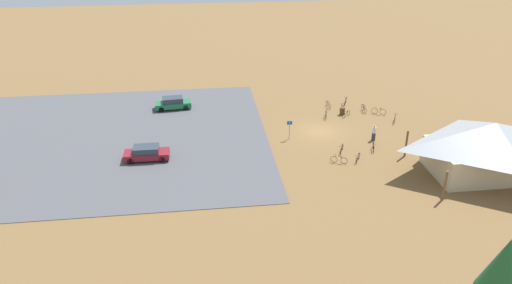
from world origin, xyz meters
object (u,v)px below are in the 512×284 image
Objects in this scene: bicycle_orange_mid_cluster at (328,105)px; bicycle_silver_edge_north at (343,109)px; bicycle_teal_lone_west at (326,114)px; visitor_at_bikes at (374,132)px; car_green_back_corner at (173,103)px; bike_pavilion at (491,145)px; bicycle_blue_near_sign at (395,119)px; car_maroon_aisle_side at (147,153)px; trash_bin at (342,111)px; bicycle_black_lone_east at (364,109)px; bicycle_red_yard_left at (342,149)px; bicycle_yellow_yard_right at (339,160)px; bicycle_purple_back_row at (358,158)px; lot_sign at (289,127)px; bicycle_teal_edge_south at (373,147)px; pine_midwest at (504,267)px; bicycle_green_near_porch at (346,114)px; bicycle_yellow_front_row at (379,111)px; bicycle_white_by_bin at (345,101)px.

bicycle_silver_edge_north is at bearing 135.85° from bicycle_orange_mid_cluster.
visitor_at_bikes reaches higher than bicycle_teal_lone_west.
bike_pavilion is at bearing 146.30° from car_green_back_corner.
bicycle_teal_lone_west is at bearing -16.90° from bicycle_blue_near_sign.
car_green_back_corner reaches higher than bicycle_silver_edge_north.
car_maroon_aisle_side reaches higher than bicycle_blue_near_sign.
trash_bin is (9.43, -15.40, -2.45)m from bike_pavilion.
car_maroon_aisle_side reaches higher than trash_bin.
bicycle_black_lone_east is at bearing 170.41° from car_green_back_corner.
car_green_back_corner reaches higher than bicycle_red_yard_left.
bicycle_yellow_yard_right is 0.88× the size of bicycle_black_lone_east.
bicycle_orange_mid_cluster is at bearing -39.63° from bicycle_blue_near_sign.
bicycle_blue_near_sign is (-9.18, -8.91, 0.02)m from bicycle_yellow_yard_right.
car_maroon_aisle_side is at bearing -7.98° from bicycle_purple_back_row.
bicycle_yellow_yard_right is at bearing 122.54° from lot_sign.
bike_pavilion is 7.34× the size of visitor_at_bikes.
bicycle_teal_edge_south reaches higher than trash_bin.
bicycle_red_yard_left is 0.91× the size of visitor_at_bikes.
visitor_at_bikes is at bearing 78.84° from bicycle_black_lone_east.
pine_midwest is at bearing 83.88° from bicycle_black_lone_east.
bicycle_purple_back_row is (-5.78, 5.80, -1.06)m from lot_sign.
bicycle_green_near_porch reaches higher than bicycle_purple_back_row.
car_maroon_aisle_side reaches higher than bicycle_purple_back_row.
bike_pavilion is 7.54× the size of bicycle_orange_mid_cluster.
bicycle_yellow_yard_right is 1.01× the size of bicycle_yellow_front_row.
bicycle_yellow_front_row is (-5.14, -32.73, -4.31)m from pine_midwest.
bicycle_orange_mid_cluster is at bearing -128.10° from lot_sign.
trash_bin is 0.52× the size of bicycle_black_lone_east.
bicycle_purple_back_row is 14.12m from bicycle_orange_mid_cluster.
bicycle_orange_mid_cluster is at bearing -82.50° from bicycle_teal_edge_south.
bicycle_silver_edge_north reaches higher than bicycle_white_by_bin.
bicycle_blue_near_sign is 8.26m from bicycle_teal_edge_south.
car_green_back_corner is 1.02× the size of car_maroon_aisle_side.
lot_sign reaches higher than bicycle_yellow_front_row.
visitor_at_bikes is at bearing 89.63° from bicycle_white_by_bin.
bicycle_teal_edge_south is at bearing 91.38° from bicycle_green_near_porch.
bicycle_white_by_bin is 21.60m from car_green_back_corner.
bicycle_purple_back_row is at bearing 80.30° from bicycle_silver_edge_north.
pine_midwest is at bearing 131.56° from car_maroon_aisle_side.
bicycle_yellow_front_row is at bearing -177.61° from bicycle_green_near_porch.
bicycle_black_lone_east is at bearing -67.46° from bike_pavilion.
bike_pavilion reaches higher than bicycle_silver_edge_north.
lot_sign is at bearing -75.99° from pine_midwest.
bike_pavilion is 8.52× the size of bicycle_yellow_yard_right.
visitor_at_bikes is (-2.39, 9.72, 0.55)m from bicycle_orange_mid_cluster.
trash_bin is 0.54× the size of bicycle_white_by_bin.
bike_pavilion is at bearing 108.80° from bicycle_yellow_front_row.
bicycle_red_yard_left is (5.70, 10.10, -0.03)m from bicycle_black_lone_east.
lot_sign reaches higher than bicycle_teal_lone_west.
bicycle_purple_back_row is at bearing 87.02° from bicycle_orange_mid_cluster.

